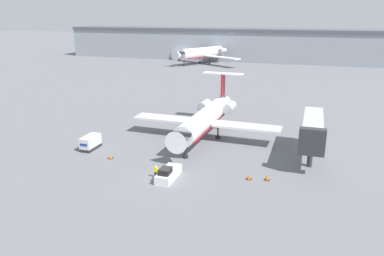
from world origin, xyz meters
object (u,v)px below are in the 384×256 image
(luggage_cart, at_px, (91,142))
(jet_bridge, at_px, (313,129))
(traffic_cone_right, at_px, (249,177))
(pushback_tug, at_px, (168,174))
(traffic_cone_left, at_px, (110,156))
(worker_near_tug, at_px, (156,171))
(airplane_parked_far_left, at_px, (203,53))
(airplane_main, at_px, (205,118))
(traffic_cone_mid, at_px, (267,177))

(luggage_cart, height_order, jet_bridge, jet_bridge)
(traffic_cone_right, bearing_deg, pushback_tug, -162.79)
(traffic_cone_left, bearing_deg, pushback_tug, -20.12)
(pushback_tug, height_order, luggage_cart, luggage_cart)
(worker_near_tug, bearing_deg, traffic_cone_left, 155.69)
(luggage_cart, distance_m, airplane_parked_far_left, 97.79)
(airplane_main, distance_m, jet_bridge, 16.99)
(airplane_main, height_order, pushback_tug, airplane_main)
(luggage_cart, bearing_deg, pushback_tug, -22.60)
(pushback_tug, height_order, traffic_cone_right, pushback_tug)
(luggage_cart, relative_size, traffic_cone_left, 5.20)
(pushback_tug, distance_m, airplane_parked_far_left, 106.62)
(airplane_main, distance_m, luggage_cart, 18.15)
(airplane_main, relative_size, worker_near_tug, 14.88)
(worker_near_tug, bearing_deg, traffic_cone_mid, 15.07)
(worker_near_tug, height_order, traffic_cone_right, worker_near_tug)
(luggage_cart, distance_m, traffic_cone_mid, 26.75)
(airplane_main, relative_size, pushback_tug, 5.02)
(luggage_cart, bearing_deg, traffic_cone_left, -27.66)
(airplane_main, distance_m, traffic_cone_mid, 17.55)
(traffic_cone_right, bearing_deg, traffic_cone_left, 177.64)
(traffic_cone_right, relative_size, traffic_cone_mid, 0.86)
(worker_near_tug, xyz_separation_m, traffic_cone_left, (-8.61, 3.89, -0.56))
(pushback_tug, height_order, worker_near_tug, pushback_tug)
(traffic_cone_right, distance_m, traffic_cone_mid, 2.21)
(worker_near_tug, xyz_separation_m, traffic_cone_mid, (13.24, 3.57, -0.47))
(airplane_main, height_order, jet_bridge, airplane_main)
(worker_near_tug, distance_m, traffic_cone_left, 9.46)
(traffic_cone_right, distance_m, jet_bridge, 12.29)
(pushback_tug, bearing_deg, jet_bridge, 36.47)
(airplane_main, bearing_deg, traffic_cone_right, -54.50)
(traffic_cone_mid, distance_m, airplane_parked_far_left, 106.83)
(airplane_main, relative_size, luggage_cart, 6.66)
(worker_near_tug, distance_m, airplane_parked_far_left, 106.37)
(pushback_tug, xyz_separation_m, traffic_cone_right, (9.47, 2.93, -0.35))
(pushback_tug, bearing_deg, traffic_cone_right, 17.21)
(traffic_cone_right, bearing_deg, traffic_cone_mid, 12.85)
(worker_near_tug, bearing_deg, luggage_cart, 154.48)
(worker_near_tug, distance_m, traffic_cone_mid, 13.72)
(traffic_cone_left, relative_size, airplane_parked_far_left, 0.02)
(worker_near_tug, relative_size, traffic_cone_mid, 2.08)
(airplane_parked_far_left, bearing_deg, traffic_cone_mid, -69.38)
(luggage_cart, bearing_deg, airplane_parked_far_left, 96.46)
(airplane_main, bearing_deg, airplane_parked_far_left, 106.59)
(airplane_main, xyz_separation_m, traffic_cone_left, (-10.23, -12.47, -3.12))
(pushback_tug, height_order, traffic_cone_mid, pushback_tug)
(jet_bridge, bearing_deg, pushback_tug, -143.53)
(worker_near_tug, height_order, traffic_cone_left, worker_near_tug)
(traffic_cone_left, bearing_deg, traffic_cone_mid, -0.85)
(airplane_main, xyz_separation_m, traffic_cone_right, (9.48, -13.29, -3.09))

